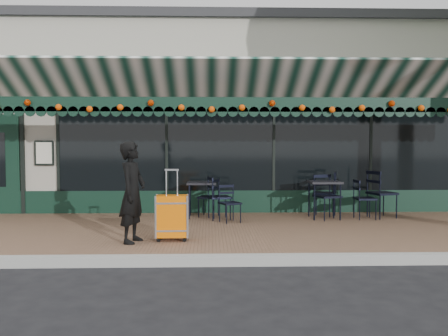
{
  "coord_description": "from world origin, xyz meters",
  "views": [
    {
      "loc": [
        -0.04,
        -6.64,
        1.71
      ],
      "look_at": [
        0.21,
        1.6,
        1.28
      ],
      "focal_mm": 38.0,
      "sensor_mm": 36.0,
      "label": 1
    }
  ],
  "objects_px": {
    "chair_b_right": "(219,198)",
    "chair_a_extra": "(365,199)",
    "chair_b_front": "(230,204)",
    "woman": "(132,192)",
    "suitcase": "(172,217)",
    "cafe_table_b": "(202,186)",
    "chair_b_left": "(208,197)",
    "chair_a_front": "(327,197)",
    "cafe_table_a": "(324,185)",
    "chair_a_left": "(325,194)",
    "chair_a_right": "(382,194)"
  },
  "relations": [
    {
      "from": "chair_b_right",
      "to": "chair_a_extra",
      "type": "bearing_deg",
      "value": -104.71
    },
    {
      "from": "chair_b_front",
      "to": "woman",
      "type": "bearing_deg",
      "value": -156.46
    },
    {
      "from": "suitcase",
      "to": "cafe_table_b",
      "type": "bearing_deg",
      "value": 78.04
    },
    {
      "from": "cafe_table_b",
      "to": "chair_b_left",
      "type": "height_order",
      "value": "chair_b_left"
    },
    {
      "from": "woman",
      "to": "suitcase",
      "type": "relative_size",
      "value": 1.39
    },
    {
      "from": "chair_a_extra",
      "to": "chair_b_front",
      "type": "distance_m",
      "value": 2.82
    },
    {
      "from": "chair_a_front",
      "to": "cafe_table_a",
      "type": "bearing_deg",
      "value": 86.2
    },
    {
      "from": "chair_a_left",
      "to": "chair_a_extra",
      "type": "bearing_deg",
      "value": 83.89
    },
    {
      "from": "woman",
      "to": "chair_a_right",
      "type": "distance_m",
      "value": 5.37
    },
    {
      "from": "chair_a_right",
      "to": "chair_b_left",
      "type": "height_order",
      "value": "chair_a_right"
    },
    {
      "from": "chair_a_extra",
      "to": "cafe_table_b",
      "type": "bearing_deg",
      "value": 82.22
    },
    {
      "from": "suitcase",
      "to": "cafe_table_b",
      "type": "relative_size",
      "value": 1.53
    },
    {
      "from": "chair_a_left",
      "to": "chair_a_front",
      "type": "distance_m",
      "value": 0.35
    },
    {
      "from": "suitcase",
      "to": "chair_b_right",
      "type": "xyz_separation_m",
      "value": [
        0.81,
        2.12,
        0.06
      ]
    },
    {
      "from": "chair_a_left",
      "to": "chair_a_front",
      "type": "xyz_separation_m",
      "value": [
        -0.04,
        -0.35,
        -0.02
      ]
    },
    {
      "from": "chair_b_left",
      "to": "chair_a_right",
      "type": "bearing_deg",
      "value": 104.19
    },
    {
      "from": "cafe_table_a",
      "to": "chair_a_extra",
      "type": "distance_m",
      "value": 0.88
    },
    {
      "from": "woman",
      "to": "chair_a_front",
      "type": "relative_size",
      "value": 1.71
    },
    {
      "from": "chair_b_left",
      "to": "cafe_table_a",
      "type": "bearing_deg",
      "value": 100.72
    },
    {
      "from": "cafe_table_a",
      "to": "chair_b_right",
      "type": "xyz_separation_m",
      "value": [
        -2.18,
        -0.04,
        -0.26
      ]
    },
    {
      "from": "woman",
      "to": "chair_b_right",
      "type": "relative_size",
      "value": 1.78
    },
    {
      "from": "chair_b_front",
      "to": "chair_a_left",
      "type": "bearing_deg",
      "value": -6.79
    },
    {
      "from": "cafe_table_a",
      "to": "suitcase",
      "type": "bearing_deg",
      "value": -144.07
    },
    {
      "from": "chair_b_left",
      "to": "chair_b_front",
      "type": "bearing_deg",
      "value": 47.27
    },
    {
      "from": "chair_a_front",
      "to": "chair_a_extra",
      "type": "xyz_separation_m",
      "value": [
        0.79,
        0.02,
        -0.05
      ]
    },
    {
      "from": "chair_b_left",
      "to": "chair_a_extra",
      "type": "bearing_deg",
      "value": 100.93
    },
    {
      "from": "cafe_table_b",
      "to": "chair_a_left",
      "type": "relative_size",
      "value": 0.77
    },
    {
      "from": "woman",
      "to": "chair_b_front",
      "type": "distance_m",
      "value": 2.48
    },
    {
      "from": "cafe_table_b",
      "to": "chair_a_left",
      "type": "height_order",
      "value": "chair_a_left"
    },
    {
      "from": "cafe_table_b",
      "to": "chair_a_right",
      "type": "relative_size",
      "value": 0.74
    },
    {
      "from": "woman",
      "to": "chair_a_left",
      "type": "distance_m",
      "value": 4.46
    },
    {
      "from": "cafe_table_a",
      "to": "chair_a_extra",
      "type": "height_order",
      "value": "chair_a_extra"
    },
    {
      "from": "chair_b_front",
      "to": "chair_b_left",
      "type": "bearing_deg",
      "value": 93.69
    },
    {
      "from": "suitcase",
      "to": "chair_a_front",
      "type": "distance_m",
      "value": 3.65
    },
    {
      "from": "woman",
      "to": "chair_a_front",
      "type": "height_order",
      "value": "woman"
    },
    {
      "from": "cafe_table_b",
      "to": "chair_a_right",
      "type": "xyz_separation_m",
      "value": [
        3.79,
        -0.18,
        -0.16
      ]
    },
    {
      "from": "woman",
      "to": "chair_b_left",
      "type": "xyz_separation_m",
      "value": [
        1.19,
        2.61,
        -0.39
      ]
    },
    {
      "from": "cafe_table_a",
      "to": "chair_a_right",
      "type": "distance_m",
      "value": 1.25
    },
    {
      "from": "woman",
      "to": "chair_a_extra",
      "type": "bearing_deg",
      "value": -49.61
    },
    {
      "from": "chair_a_left",
      "to": "chair_b_front",
      "type": "height_order",
      "value": "chair_a_left"
    },
    {
      "from": "chair_b_right",
      "to": "chair_b_front",
      "type": "distance_m",
      "value": 0.46
    },
    {
      "from": "chair_a_right",
      "to": "chair_a_extra",
      "type": "height_order",
      "value": "chair_a_right"
    },
    {
      "from": "chair_a_right",
      "to": "chair_a_front",
      "type": "relative_size",
      "value": 1.09
    },
    {
      "from": "cafe_table_b",
      "to": "chair_a_right",
      "type": "distance_m",
      "value": 3.79
    },
    {
      "from": "chair_a_front",
      "to": "chair_b_front",
      "type": "xyz_separation_m",
      "value": [
        -2.02,
        -0.33,
        -0.09
      ]
    },
    {
      "from": "cafe_table_a",
      "to": "cafe_table_b",
      "type": "bearing_deg",
      "value": 174.63
    },
    {
      "from": "woman",
      "to": "chair_a_front",
      "type": "distance_m",
      "value": 4.24
    },
    {
      "from": "chair_a_extra",
      "to": "chair_b_right",
      "type": "bearing_deg",
      "value": 86.91
    },
    {
      "from": "woman",
      "to": "chair_b_front",
      "type": "xyz_separation_m",
      "value": [
        1.61,
        1.83,
        -0.42
      ]
    },
    {
      "from": "woman",
      "to": "chair_b_left",
      "type": "distance_m",
      "value": 2.89
    }
  ]
}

